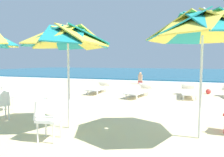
# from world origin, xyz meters

# --- Properties ---
(ground_plane) EXTENTS (80.00, 80.00, 0.00)m
(ground_plane) POSITION_xyz_m (0.00, 0.00, 0.00)
(ground_plane) COLOR beige
(sea) EXTENTS (80.00, 36.00, 0.10)m
(sea) POSITION_xyz_m (0.00, 28.55, 0.05)
(sea) COLOR #19607F
(sea) RESTS_ON ground
(surf_foam) EXTENTS (80.00, 0.70, 0.01)m
(surf_foam) POSITION_xyz_m (0.00, 10.25, 0.01)
(surf_foam) COLOR white
(surf_foam) RESTS_ON ground
(beach_umbrella_0) EXTENTS (2.39, 2.39, 2.79)m
(beach_umbrella_0) POSITION_xyz_m (-0.54, -2.98, 2.39)
(beach_umbrella_0) COLOR silver
(beach_umbrella_0) RESTS_ON ground
(beach_umbrella_1) EXTENTS (2.18, 2.18, 2.61)m
(beach_umbrella_1) POSITION_xyz_m (-3.58, -3.30, 2.25)
(beach_umbrella_1) COLOR silver
(beach_umbrella_1) RESTS_ON ground
(plastic_chair_1) EXTENTS (0.53, 0.51, 0.87)m
(plastic_chair_1) POSITION_xyz_m (-3.64, -4.13, 0.50)
(plastic_chair_1) COLOR white
(plastic_chair_1) RESTS_ON ground
(plastic_chair_2) EXTENTS (0.54, 0.51, 0.87)m
(plastic_chair_2) POSITION_xyz_m (-6.54, -2.42, 0.50)
(plastic_chair_2) COLOR white
(plastic_chair_2) RESTS_ON ground
(plastic_chair_3) EXTENTS (0.62, 0.60, 0.87)m
(plastic_chair_3) POSITION_xyz_m (-5.80, -3.32, 0.50)
(plastic_chair_3) COLOR white
(plastic_chair_3) RESTS_ON ground
(sun_lounger_1) EXTENTS (0.67, 2.15, 0.62)m
(sun_lounger_1) POSITION_xyz_m (-0.57, 2.53, 0.28)
(sun_lounger_1) COLOR white
(sun_lounger_1) RESTS_ON ground
(sun_lounger_2) EXTENTS (1.08, 2.23, 0.62)m
(sun_lounger_2) POSITION_xyz_m (-2.84, 1.90, 0.28)
(sun_lounger_2) COLOR white
(sun_lounger_2) RESTS_ON ground
(sun_lounger_3) EXTENTS (0.68, 2.16, 0.62)m
(sun_lounger_3) POSITION_xyz_m (-5.17, 2.43, 0.28)
(sun_lounger_3) COLOR white
(sun_lounger_3) RESTS_ON ground
(beach_ball) EXTENTS (0.26, 0.26, 0.26)m
(beach_ball) POSITION_xyz_m (0.44, 3.87, 0.13)
(beach_ball) COLOR red
(beach_ball) RESTS_ON ground
(beachgoer_seated) EXTENTS (0.30, 0.93, 0.92)m
(beachgoer_seated) POSITION_xyz_m (-3.89, 7.84, 0.29)
(beachgoer_seated) COLOR red
(beachgoer_seated) RESTS_ON ground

